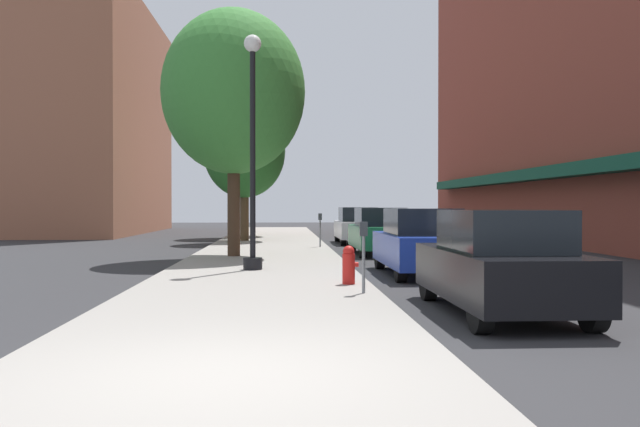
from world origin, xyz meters
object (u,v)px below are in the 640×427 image
parking_meter_near (320,226)px  parking_meter_far (364,248)px  tree_mid (244,151)px  lamppost (253,147)px  car_blue (420,243)px  car_black (500,264)px  tree_far (234,92)px  fire_hydrant (349,265)px  car_green (379,232)px  tree_near (244,152)px  car_white (357,226)px

parking_meter_near → parking_meter_far: 13.94m
parking_meter_far → tree_mid: tree_mid is taller
lamppost → car_blue: bearing=-5.7°
parking_meter_near → car_black: 15.85m
car_blue → parking_meter_near: bearing=100.7°
tree_far → car_blue: 8.42m
fire_hydrant → car_green: (2.08, 9.84, 0.29)m
tree_near → car_green: tree_near is taller
lamppost → car_black: 8.07m
car_blue → car_white: (0.00, 13.97, 0.00)m
parking_meter_near → fire_hydrant: bearing=-90.6°
fire_hydrant → car_white: car_white is taller
tree_far → car_green: (4.99, 1.97, -4.55)m
parking_meter_near → tree_mid: bearing=123.7°
tree_near → tree_mid: bearing=-86.8°
lamppost → car_black: bearing=-57.2°
tree_near → tree_far: 14.39m
parking_meter_near → tree_near: size_ratio=0.19×
parking_meter_far → car_green: bearing=80.2°
car_blue → tree_near: bearing=105.0°
fire_hydrant → tree_far: tree_far is taller
tree_near → car_green: bearing=-66.3°
tree_mid → car_white: 6.23m
lamppost → parking_meter_far: lamppost is taller
parking_meter_far → tree_mid: bearing=99.7°
car_black → car_blue: bearing=90.2°
tree_mid → car_green: bearing=-55.4°
fire_hydrant → car_green: bearing=78.1°
parking_meter_far → car_black: size_ratio=0.30×
tree_mid → tree_far: size_ratio=0.80×
car_black → parking_meter_far: bearing=137.7°
fire_hydrant → parking_meter_near: parking_meter_near is taller
fire_hydrant → tree_far: size_ratio=0.10×
lamppost → car_green: size_ratio=1.37×
parking_meter_far → car_green: car_green is taller
fire_hydrant → parking_meter_near: 12.51m
lamppost → car_blue: size_ratio=1.37×
lamppost → car_blue: 4.84m
tree_near → parking_meter_far: bearing=-81.6°
fire_hydrant → tree_near: tree_near is taller
parking_meter_far → car_white: bearing=83.9°
parking_meter_far → tree_far: tree_far is taller
fire_hydrant → tree_near: (-3.36, 22.24, 4.07)m
parking_meter_near → tree_near: (-3.49, 9.74, 3.64)m
parking_meter_near → car_green: size_ratio=0.30×
tree_mid → lamppost: bearing=-86.0°
car_black → car_green: bearing=90.2°
car_blue → car_white: size_ratio=1.00×
tree_mid → car_white: tree_mid is taller
lamppost → car_blue: lamppost is taller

